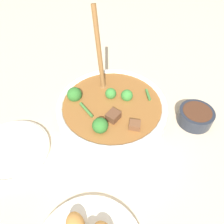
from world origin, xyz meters
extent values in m
plane|color=#C6B293|center=(0.00, 0.00, 0.00)|extent=(4.00, 4.00, 0.00)
cylinder|color=white|center=(0.00, 0.00, 0.05)|extent=(0.28, 0.28, 0.09)
torus|color=white|center=(0.00, 0.00, 0.09)|extent=(0.28, 0.28, 0.02)
cylinder|color=brown|center=(0.00, 0.00, 0.07)|extent=(0.25, 0.25, 0.06)
sphere|color=#387F33|center=(-0.04, 0.03, 0.10)|extent=(0.03, 0.03, 0.03)
cylinder|color=#6B9956|center=(-0.04, 0.03, 0.08)|extent=(0.01, 0.01, 0.01)
sphere|color=#387F33|center=(-0.02, -0.01, 0.11)|extent=(0.03, 0.03, 0.03)
cylinder|color=#6B9956|center=(-0.02, -0.01, 0.08)|extent=(0.01, 0.01, 0.01)
sphere|color=#2D6B28|center=(0.08, 0.01, 0.11)|extent=(0.04, 0.04, 0.04)
cylinder|color=#6B9956|center=(0.08, 0.01, 0.08)|extent=(0.01, 0.01, 0.02)
sphere|color=#2D6B28|center=(0.02, -0.10, 0.11)|extent=(0.04, 0.04, 0.04)
cylinder|color=#6B9956|center=(0.02, -0.10, 0.08)|extent=(0.01, 0.01, 0.02)
cube|color=brown|center=(0.04, 0.02, 0.10)|extent=(0.04, 0.03, 0.02)
cube|color=brown|center=(0.05, 0.08, 0.10)|extent=(0.03, 0.03, 0.02)
cylinder|color=#3D7533|center=(-0.06, 0.07, 0.10)|extent=(0.04, 0.03, 0.01)
cylinder|color=#3D7533|center=(0.05, -0.05, 0.10)|extent=(0.03, 0.05, 0.01)
ellipsoid|color=brown|center=(-0.05, -0.05, 0.09)|extent=(0.04, 0.03, 0.01)
cylinder|color=brown|center=(-0.07, -0.07, 0.19)|extent=(0.05, 0.05, 0.20)
cylinder|color=#232833|center=(-0.12, 0.20, 0.02)|extent=(0.10, 0.10, 0.04)
cylinder|color=#472819|center=(-0.12, 0.20, 0.03)|extent=(0.08, 0.08, 0.01)
cylinder|color=silver|center=(0.18, -0.20, 0.01)|extent=(0.19, 0.19, 0.01)
torus|color=silver|center=(0.18, -0.20, 0.01)|extent=(0.19, 0.19, 0.01)
camera|label=1|loc=(0.34, 0.16, 0.49)|focal=35.00mm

